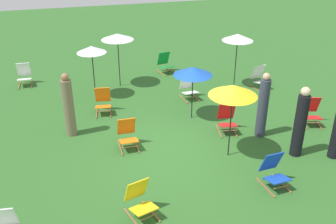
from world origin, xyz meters
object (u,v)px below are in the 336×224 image
Objects in this scene: deckchair_3 at (24,75)px; umbrella_3 at (233,90)px; person_1 at (263,107)px; deckchair_2 at (227,119)px; umbrella_2 at (91,50)px; deckchair_8 at (260,78)px; umbrella_0 at (117,37)px; person_3 at (300,123)px; deckchair_6 at (274,172)px; deckchair_7 at (189,88)px; umbrella_1 at (238,37)px; deckchair_0 at (140,201)px; umbrella_4 at (193,71)px; deckchair_5 at (165,63)px; deckchair_1 at (311,112)px; deckchair_9 at (103,102)px; person_0 at (69,106)px; deckchair_10 at (128,135)px.

deckchair_3 is 0.42× the size of umbrella_3.
deckchair_2 is at bearing -124.19° from person_1.
umbrella_2 is at bearing -36.67° from deckchair_3.
umbrella_2 reaches higher than deckchair_8.
person_3 is (3.63, -5.91, -0.93)m from umbrella_0.
person_3 reaches higher than deckchair_6.
deckchair_3 is at bearing 148.36° from deckchair_7.
umbrella_0 is at bearing 162.25° from umbrella_1.
umbrella_4 is at bearing 41.20° from deckchair_0.
deckchair_1 is at bearing -72.64° from deckchair_5.
person_0 is (-1.06, -1.18, 0.52)m from deckchair_9.
umbrella_3 is 1.04× the size of person_3.
umbrella_2 is (-5.00, 0.46, -0.15)m from umbrella_1.
person_0 reaches higher than deckchair_10.
person_1 reaches higher than deckchair_7.
deckchair_2 is 0.42× the size of umbrella_3.
umbrella_3 is (2.69, 1.61, 1.47)m from deckchair_0.
deckchair_7 is 0.42× the size of umbrella_3.
deckchair_2 is 1.09m from person_1.
deckchair_2 is (-2.62, 0.26, 0.00)m from deckchair_1.
umbrella_2 is at bearing -162.12° from deckchair_5.
umbrella_1 reaches higher than umbrella_2.
umbrella_4 reaches higher than deckchair_10.
person_1 is (3.22, -4.74, -0.95)m from umbrella_0.
person_1 is (-1.80, -0.23, 0.53)m from deckchair_1.
deckchair_8 is (8.26, -2.62, 0.00)m from deckchair_3.
umbrella_4 is (2.47, 3.90, 1.17)m from deckchair_0.
umbrella_0 is (-5.02, 4.51, 1.48)m from deckchair_1.
deckchair_3 is 1.00× the size of deckchair_8.
umbrella_4 is 3.70m from person_0.
umbrella_1 is 1.05× the size of person_1.
deckchair_2 is 5.01m from umbrella_2.
deckchair_2 is at bearing 84.81° from deckchair_6.
deckchair_3 is at bearing -172.38° from person_0.
deckchair_2 is at bearing -97.33° from deckchair_5.
umbrella_1 is (1.61, 5.65, 1.49)m from deckchair_6.
deckchair_1 and deckchair_10 have the same top height.
deckchair_5 is at bearing 54.40° from deckchair_9.
person_3 is (7.02, -6.97, 0.55)m from deckchair_3.
umbrella_3 reaches higher than person_1.
deckchair_1 and deckchair_8 have the same top height.
deckchair_8 is at bearing -17.76° from umbrella_1.
deckchair_3 is 0.44× the size of person_3.
umbrella_2 is at bearing 147.70° from person_0.
deckchair_6 is 0.46× the size of umbrella_2.
person_3 reaches higher than deckchair_5.
deckchair_0 is 4.76m from umbrella_4.
deckchair_1 is at bearing -95.14° from deckchair_8.
deckchair_2 and deckchair_6 have the same top height.
deckchair_1 is 0.47× the size of umbrella_2.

